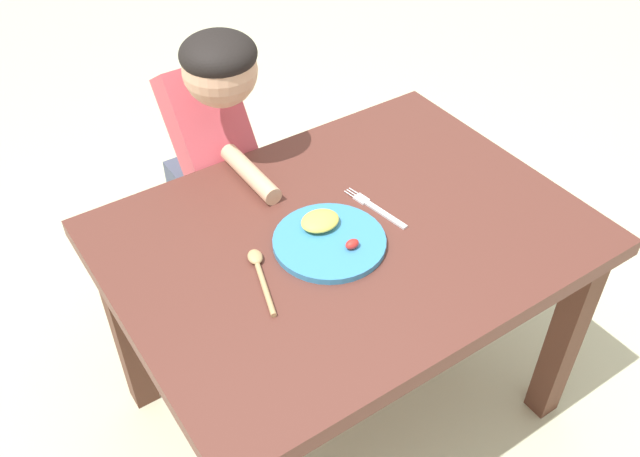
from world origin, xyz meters
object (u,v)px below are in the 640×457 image
spoon (260,271)px  person (214,164)px  fork (376,208)px  plate (328,238)px

spoon → person: 0.56m
fork → person: person is taller
spoon → plate: bearing=-72.4°
spoon → person: (0.15, 0.53, -0.09)m
fork → plate: bearing=92.5°
plate → fork: (0.16, 0.03, -0.01)m
plate → fork: size_ratio=1.32×
fork → person: size_ratio=0.19×
fork → person: 0.54m
spoon → person: person is taller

